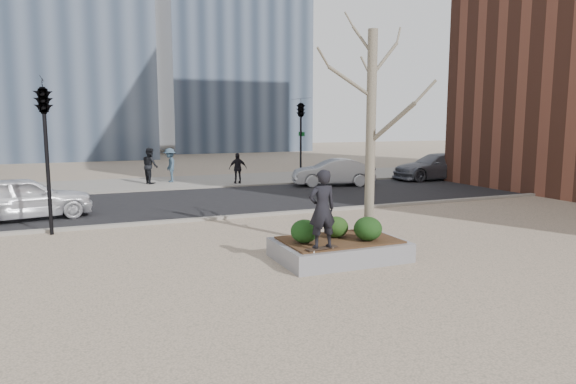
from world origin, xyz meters
name	(u,v)px	position (x,y,z in m)	size (l,w,h in m)	color
ground	(301,263)	(0.00, 0.00, 0.00)	(120.00, 120.00, 0.00)	tan
street	(202,201)	(0.00, 10.00, 0.01)	(60.00, 8.00, 0.02)	black
far_sidewalk	(172,183)	(0.00, 17.00, 0.01)	(60.00, 6.00, 0.02)	gray
planter	(339,250)	(1.00, 0.00, 0.23)	(3.00, 2.00, 0.45)	gray
planter_mulch	(339,240)	(1.00, 0.00, 0.47)	(2.70, 1.70, 0.04)	#382314
sycamore_tree	(371,101)	(2.00, 0.30, 3.79)	(2.80, 2.80, 6.60)	gray
shrub_left	(304,231)	(0.07, -0.02, 0.76)	(0.64, 0.64, 0.55)	#143711
shrub_middle	(336,227)	(1.01, 0.20, 0.75)	(0.60, 0.60, 0.51)	#1C3B12
shrub_right	(368,229)	(1.55, -0.40, 0.77)	(0.67, 0.67, 0.57)	black
skateboard	(322,249)	(0.17, -0.72, 0.49)	(0.78, 0.20, 0.07)	black
skateboarder	(322,209)	(0.17, -0.72, 1.39)	(0.63, 0.41, 1.73)	black
police_car	(24,198)	(-6.41, 8.42, 0.75)	(1.73, 4.29, 1.46)	white
car_silver	(333,172)	(7.38, 12.51, 0.70)	(1.44, 4.12, 1.36)	#999BA0
car_third	(436,167)	(14.01, 12.70, 0.75)	(2.05, 5.05, 1.46)	slate
pedestrian_a	(150,166)	(-1.12, 16.95, 0.97)	(0.92, 0.72, 1.90)	black
pedestrian_b	(170,165)	(-0.04, 17.24, 0.94)	(1.18, 0.68, 1.83)	#364D62
pedestrian_c	(238,168)	(3.15, 15.22, 0.83)	(0.94, 0.39, 1.61)	black
traffic_light_near	(47,158)	(-5.50, 5.60, 2.25)	(0.60, 2.48, 4.50)	black
traffic_light_far	(301,141)	(6.50, 14.60, 2.25)	(0.60, 2.48, 4.50)	black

